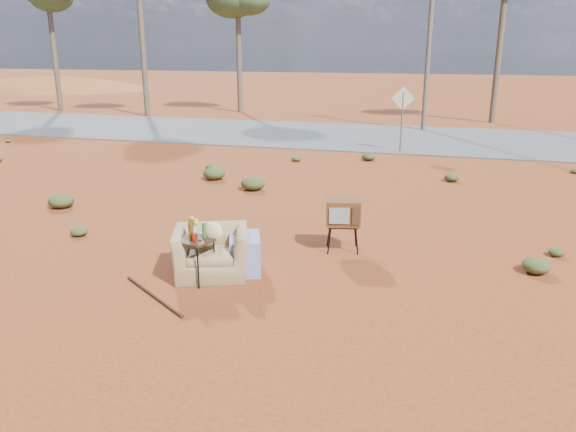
# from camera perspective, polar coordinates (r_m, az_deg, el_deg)

# --- Properties ---
(ground) EXTENTS (140.00, 140.00, 0.00)m
(ground) POSITION_cam_1_polar(r_m,az_deg,el_deg) (8.56, -5.90, -7.08)
(ground) COLOR brown
(ground) RESTS_ON ground
(highway) EXTENTS (140.00, 7.00, 0.04)m
(highway) POSITION_cam_1_polar(r_m,az_deg,el_deg) (22.71, 8.16, 7.99)
(highway) COLOR #565659
(highway) RESTS_ON ground
(dirt_mound) EXTENTS (26.00, 18.00, 2.00)m
(dirt_mound) POSITION_cam_1_polar(r_m,az_deg,el_deg) (52.91, -23.37, 11.78)
(dirt_mound) COLOR #9C5625
(dirt_mound) RESTS_ON ground
(armchair) EXTENTS (1.47, 1.26, 1.00)m
(armchair) POSITION_cam_1_polar(r_m,az_deg,el_deg) (8.86, -7.19, -3.02)
(armchair) COLOR #937850
(armchair) RESTS_ON ground
(tv_unit) EXTENTS (0.67, 0.58, 0.93)m
(tv_unit) POSITION_cam_1_polar(r_m,az_deg,el_deg) (9.77, 5.63, 0.31)
(tv_unit) COLOR black
(tv_unit) RESTS_ON ground
(side_table) EXTENTS (0.59, 0.59, 0.97)m
(side_table) POSITION_cam_1_polar(r_m,az_deg,el_deg) (8.57, -9.44, -2.07)
(side_table) COLOR #372414
(side_table) RESTS_ON ground
(rusty_bar) EXTENTS (1.41, 1.02, 0.05)m
(rusty_bar) POSITION_cam_1_polar(r_m,az_deg,el_deg) (8.37, -13.50, -7.87)
(rusty_bar) COLOR #462012
(rusty_bar) RESTS_ON ground
(road_sign) EXTENTS (0.78, 0.06, 2.19)m
(road_sign) POSITION_cam_1_polar(r_m,az_deg,el_deg) (19.40, 11.56, 10.74)
(road_sign) COLOR brown
(road_sign) RESTS_ON ground
(eucalyptus_near_left) EXTENTS (3.20, 3.20, 6.60)m
(eucalyptus_near_left) POSITION_cam_1_polar(r_m,az_deg,el_deg) (31.29, -5.12, 20.45)
(eucalyptus_near_left) COLOR brown
(eucalyptus_near_left) RESTS_ON ground
(utility_pole_center) EXTENTS (1.40, 0.20, 8.00)m
(utility_pole_center) POSITION_cam_1_polar(r_m,az_deg,el_deg) (24.78, 14.23, 17.97)
(utility_pole_center) COLOR brown
(utility_pole_center) RESTS_ON ground
(scrub_patch) EXTENTS (17.49, 8.07, 0.33)m
(scrub_patch) POSITION_cam_1_polar(r_m,az_deg,el_deg) (12.70, -2.13, 1.70)
(scrub_patch) COLOR #445023
(scrub_patch) RESTS_ON ground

